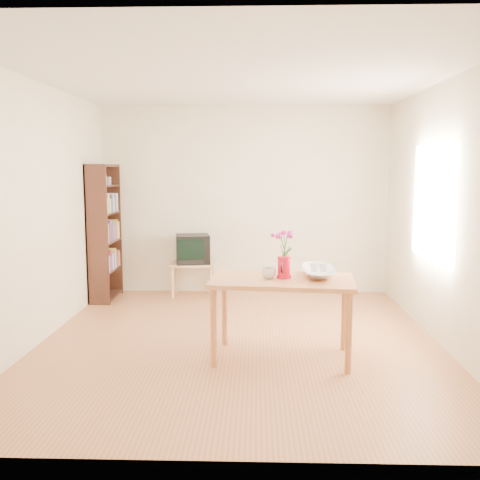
{
  "coord_description": "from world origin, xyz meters",
  "views": [
    {
      "loc": [
        0.17,
        -5.24,
        1.73
      ],
      "look_at": [
        0.0,
        0.3,
        1.0
      ],
      "focal_mm": 40.0,
      "sensor_mm": 36.0,
      "label": 1
    }
  ],
  "objects_px": {
    "pitcher": "(284,268)",
    "mug": "(269,273)",
    "television": "(193,248)",
    "table": "(282,288)",
    "bowl": "(319,253)"
  },
  "relations": [
    {
      "from": "pitcher",
      "to": "television",
      "type": "relative_size",
      "value": 0.41
    },
    {
      "from": "table",
      "to": "television",
      "type": "bearing_deg",
      "value": 120.13
    },
    {
      "from": "mug",
      "to": "television",
      "type": "distance_m",
      "value": 2.64
    },
    {
      "from": "mug",
      "to": "television",
      "type": "height_order",
      "value": "mug"
    },
    {
      "from": "mug",
      "to": "television",
      "type": "bearing_deg",
      "value": -79.65
    },
    {
      "from": "table",
      "to": "mug",
      "type": "relative_size",
      "value": 10.54
    },
    {
      "from": "pitcher",
      "to": "mug",
      "type": "distance_m",
      "value": 0.15
    },
    {
      "from": "table",
      "to": "television",
      "type": "xyz_separation_m",
      "value": [
        -1.11,
        2.45,
        -0.0
      ]
    },
    {
      "from": "table",
      "to": "television",
      "type": "height_order",
      "value": "television"
    },
    {
      "from": "pitcher",
      "to": "bowl",
      "type": "relative_size",
      "value": 0.47
    },
    {
      "from": "television",
      "to": "bowl",
      "type": "bearing_deg",
      "value": -67.51
    },
    {
      "from": "table",
      "to": "pitcher",
      "type": "relative_size",
      "value": 6.42
    },
    {
      "from": "pitcher",
      "to": "television",
      "type": "bearing_deg",
      "value": 128.46
    },
    {
      "from": "mug",
      "to": "bowl",
      "type": "distance_m",
      "value": 0.52
    },
    {
      "from": "table",
      "to": "television",
      "type": "distance_m",
      "value": 2.69
    }
  ]
}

